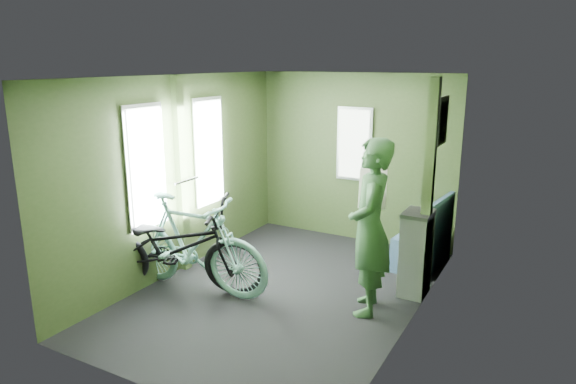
% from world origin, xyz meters
% --- Properties ---
extents(room, '(4.00, 4.02, 2.31)m').
position_xyz_m(room, '(-0.04, 0.04, 1.44)').
color(room, black).
rests_on(room, ground).
extents(bicycle_black, '(2.18, 1.46, 1.17)m').
position_xyz_m(bicycle_black, '(-1.01, -0.58, 0.00)').
color(bicycle_black, black).
rests_on(bicycle_black, ground).
extents(bicycle_mint, '(1.87, 0.73, 1.15)m').
position_xyz_m(bicycle_mint, '(-0.87, -0.47, 0.00)').
color(bicycle_mint, '#7BC0B4').
rests_on(bicycle_mint, ground).
extents(passenger, '(0.59, 0.78, 1.76)m').
position_xyz_m(passenger, '(0.95, 0.03, 0.88)').
color(passenger, '#2D532E').
rests_on(passenger, ground).
extents(waste_box, '(0.27, 0.38, 0.92)m').
position_xyz_m(waste_box, '(1.26, 0.63, 0.46)').
color(waste_box, gray).
rests_on(waste_box, ground).
extents(bench_seat, '(0.55, 0.88, 0.88)m').
position_xyz_m(bench_seat, '(1.14, 1.45, 0.26)').
color(bench_seat, navy).
rests_on(bench_seat, ground).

